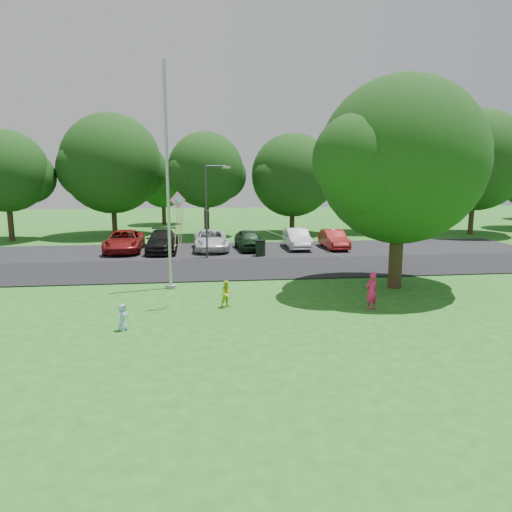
{
  "coord_description": "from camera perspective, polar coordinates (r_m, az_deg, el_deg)",
  "views": [
    {
      "loc": [
        -2.06,
        -15.81,
        5.08
      ],
      "look_at": [
        0.34,
        4.0,
        1.6
      ],
      "focal_mm": 32.0,
      "sensor_mm": 36.0,
      "label": 1
    }
  ],
  "objects": [
    {
      "name": "parked_cars",
      "position": [
        31.6,
        -5.89,
        1.99
      ],
      "size": [
        16.53,
        5.54,
        1.45
      ],
      "color": "maroon",
      "rests_on": "ground"
    },
    {
      "name": "parking_strip",
      "position": [
        31.78,
        -3.09,
        0.73
      ],
      "size": [
        42.0,
        7.0,
        0.06
      ],
      "primitive_type": "cube",
      "color": "black",
      "rests_on": "ground"
    },
    {
      "name": "ground",
      "position": [
        16.73,
        0.51,
        -7.78
      ],
      "size": [
        120.0,
        120.0,
        0.0
      ],
      "primitive_type": "plane",
      "color": "#20681B",
      "rests_on": "ground"
    },
    {
      "name": "woman",
      "position": [
        18.15,
        14.24,
        -4.27
      ],
      "size": [
        0.63,
        0.52,
        1.47
      ],
      "primitive_type": "imported",
      "rotation": [
        0.0,
        0.0,
        3.5
      ],
      "color": "#E51E62",
      "rests_on": "ground"
    },
    {
      "name": "child_blue",
      "position": [
        15.96,
        -16.31,
        -7.36
      ],
      "size": [
        0.48,
        0.53,
        0.91
      ],
      "primitive_type": "imported",
      "rotation": [
        0.0,
        0.0,
        1.03
      ],
      "color": "#89BFD3",
      "rests_on": "ground"
    },
    {
      "name": "flagpole",
      "position": [
        20.88,
        -10.93,
        7.21
      ],
      "size": [
        0.5,
        0.5,
        10.0
      ],
      "color": "#B7BABF",
      "rests_on": "ground"
    },
    {
      "name": "kite",
      "position": [
        17.61,
        -9.11,
        5.38
      ],
      "size": [
        7.61,
        1.47,
        2.85
      ],
      "rotation": [
        0.0,
        0.0,
        0.53
      ],
      "color": "pink",
      "rests_on": "ground"
    },
    {
      "name": "big_tree",
      "position": [
        21.5,
        17.45,
        10.92
      ],
      "size": [
        8.28,
        7.38,
        9.47
      ],
      "rotation": [
        0.0,
        0.0,
        -0.16
      ],
      "color": "#332316",
      "rests_on": "ground"
    },
    {
      "name": "park_road",
      "position": [
        25.4,
        -2.11,
        -1.58
      ],
      "size": [
        60.0,
        6.0,
        0.06
      ],
      "primitive_type": "cube",
      "color": "black",
      "rests_on": "ground"
    },
    {
      "name": "child_yellow",
      "position": [
        17.99,
        -3.65,
        -4.76
      ],
      "size": [
        0.65,
        0.59,
        1.07
      ],
      "primitive_type": "imported",
      "rotation": [
        0.0,
        0.0,
        0.45
      ],
      "color": "#CFDB22",
      "rests_on": "ground"
    },
    {
      "name": "trash_can",
      "position": [
        29.21,
        0.57,
        0.95
      ],
      "size": [
        0.68,
        0.68,
        1.07
      ],
      "rotation": [
        0.0,
        0.0,
        0.16
      ],
      "color": "black",
      "rests_on": "ground"
    },
    {
      "name": "tree_row",
      "position": [
        40.21,
        -1.72,
        10.79
      ],
      "size": [
        64.35,
        11.94,
        10.88
      ],
      "color": "#332316",
      "rests_on": "ground"
    },
    {
      "name": "street_lamp",
      "position": [
        28.41,
        -5.8,
        6.71
      ],
      "size": [
        1.59,
        0.69,
        5.87
      ],
      "rotation": [
        0.0,
        0.0,
        0.34
      ],
      "color": "#3F3F44",
      "rests_on": "ground"
    },
    {
      "name": "horizon_trees",
      "position": [
        50.07,
        0.13,
        9.0
      ],
      "size": [
        77.46,
        7.2,
        7.02
      ],
      "color": "#332316",
      "rests_on": "ground"
    }
  ]
}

